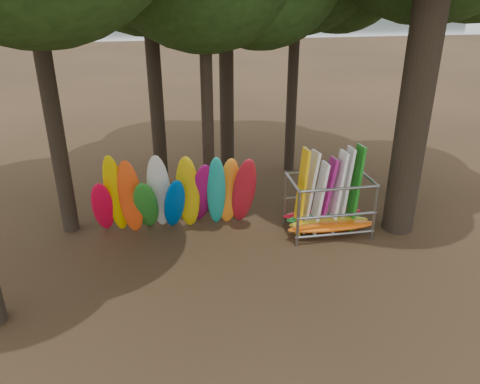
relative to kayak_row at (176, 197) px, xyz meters
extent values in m
plane|color=#47331E|center=(2.51, -1.62, -1.34)|extent=(120.00, 120.00, 0.00)
plane|color=gray|center=(2.51, 58.38, -1.34)|extent=(160.00, 160.00, 0.00)
cube|color=black|center=(2.51, 108.38, 0.66)|extent=(160.00, 4.00, 4.00)
cylinder|color=black|center=(-3.47, 1.00, 4.61)|extent=(0.51, 0.51, 11.91)
cylinder|color=black|center=(-0.40, 4.23, 4.06)|extent=(0.53, 0.53, 10.80)
cylinder|color=black|center=(5.12, 5.07, 3.92)|extent=(0.43, 0.43, 10.52)
cylinder|color=black|center=(1.24, 1.62, 3.79)|extent=(0.40, 0.40, 10.26)
cylinder|color=black|center=(8.49, 1.80, 4.46)|extent=(0.48, 0.48, 11.61)
cylinder|color=black|center=(7.20, -0.84, 5.68)|extent=(0.98, 0.98, 14.04)
ellipsoid|color=red|center=(-2.26, 0.16, -0.26)|extent=(0.76, 1.56, 2.30)
ellipsoid|color=#DAB904|center=(-1.82, 0.07, 0.17)|extent=(0.70, 1.51, 3.14)
ellipsoid|color=#F14914|center=(-1.38, -0.04, 0.08)|extent=(0.80, 1.30, 2.95)
ellipsoid|color=#247B23|center=(-0.94, 0.05, -0.27)|extent=(0.85, 1.74, 2.33)
ellipsoid|color=silver|center=(-0.50, 0.07, 0.14)|extent=(0.82, 1.62, 3.07)
ellipsoid|color=#004EB1|center=(-0.06, -0.10, -0.22)|extent=(0.85, 1.83, 2.41)
ellipsoid|color=gold|center=(0.38, -0.05, 0.11)|extent=(0.88, 1.57, 3.02)
ellipsoid|color=#950E62|center=(0.82, 0.09, -0.02)|extent=(0.82, 1.94, 2.78)
ellipsoid|color=teal|center=(1.26, -0.13, 0.11)|extent=(0.75, 1.80, 3.03)
ellipsoid|color=orange|center=(1.70, 0.08, -0.01)|extent=(0.72, 1.27, 2.77)
ellipsoid|color=#B11626|center=(2.14, -0.13, 0.05)|extent=(0.77, 1.76, 2.92)
ellipsoid|color=#F75F0D|center=(4.81, -1.11, -0.92)|extent=(2.91, 0.55, 0.24)
ellipsoid|color=gold|center=(4.81, -0.82, -0.92)|extent=(2.68, 0.55, 0.24)
ellipsoid|color=#1B7B2D|center=(4.81, -0.47, -0.92)|extent=(2.65, 0.55, 0.24)
ellipsoid|color=red|center=(4.81, -0.18, -0.92)|extent=(2.74, 0.55, 0.24)
cube|color=yellow|center=(3.91, -0.56, 0.07)|extent=(0.36, 0.80, 2.86)
cube|color=white|center=(4.21, -0.38, 0.00)|extent=(0.55, 0.81, 2.70)
cube|color=white|center=(4.51, -0.56, -0.16)|extent=(0.47, 0.75, 2.38)
cube|color=#A31B77|center=(4.81, -0.38, -0.12)|extent=(0.56, 0.76, 2.44)
cube|color=white|center=(5.11, -0.53, 0.00)|extent=(0.45, 0.78, 2.70)
cube|color=silver|center=(5.41, -0.41, 0.03)|extent=(0.44, 0.78, 2.76)
cube|color=#1B7B1C|center=(5.71, -0.54, 0.07)|extent=(0.36, 0.79, 2.86)
camera|label=1|loc=(-0.35, -13.47, 6.09)|focal=35.00mm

